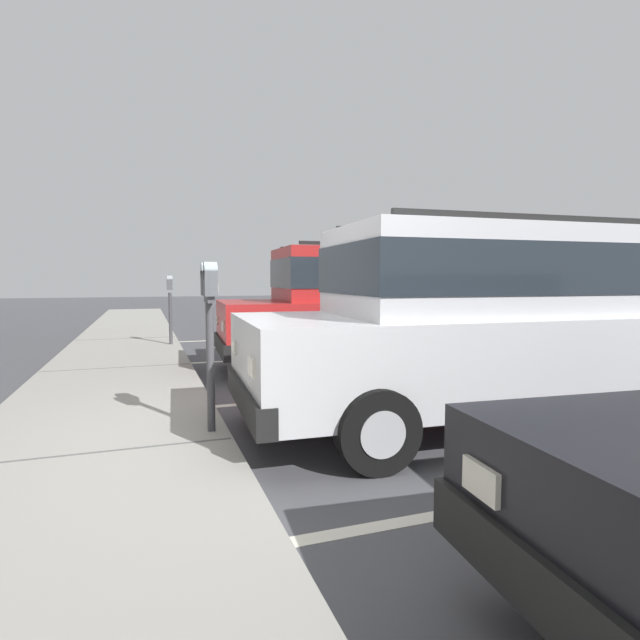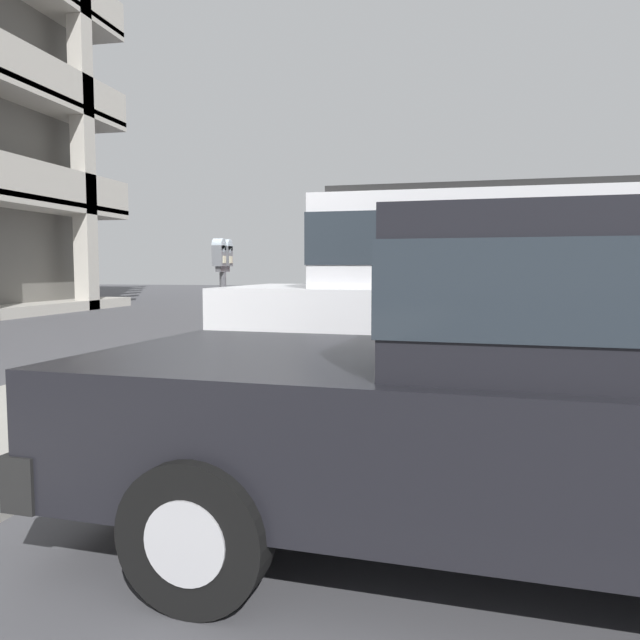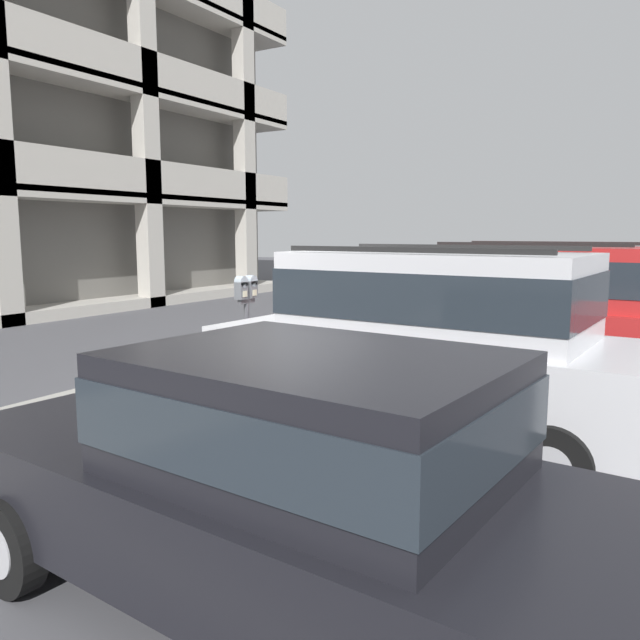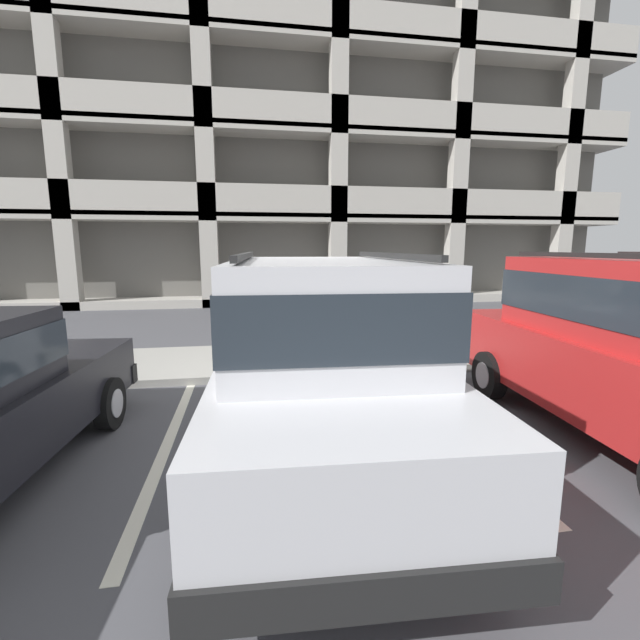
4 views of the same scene
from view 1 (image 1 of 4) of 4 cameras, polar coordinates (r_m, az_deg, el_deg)
name	(u,v)px [view 1 (image 1 of 4)]	position (r m, az deg, el deg)	size (l,w,h in m)	color
ground_plane	(257,455)	(4.54, -7.25, -15.02)	(80.00, 80.00, 0.10)	#4C4C51
sidewalk	(93,460)	(4.44, -24.47, -14.40)	(40.00, 2.20, 0.12)	#9E9B93
parking_stall_lines	(339,396)	(6.38, 2.15, -8.68)	(12.84, 4.80, 0.01)	silver
silver_suv	(479,318)	(5.25, 17.76, 0.19)	(2.19, 4.87, 2.03)	silver
dark_hatchback	(365,303)	(8.36, 5.11, 1.99)	(2.22, 4.89, 2.03)	red
parking_meter_near	(209,306)	(4.50, -12.53, 1.55)	(0.35, 0.12, 1.51)	#47474C
parking_meter_far	(170,299)	(10.84, -16.76, 2.30)	(0.15, 0.12, 1.43)	#47474C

